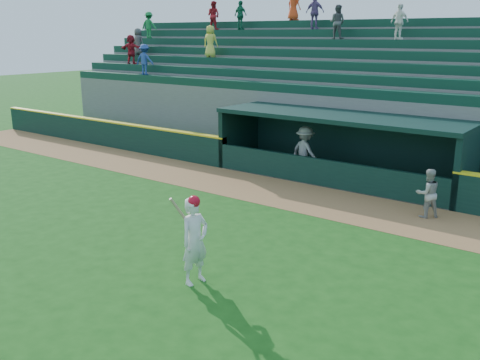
{
  "coord_description": "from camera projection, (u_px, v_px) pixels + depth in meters",
  "views": [
    {
      "loc": [
        8.77,
        -10.07,
        5.29
      ],
      "look_at": [
        0.0,
        1.6,
        1.3
      ],
      "focal_mm": 40.0,
      "sensor_mm": 36.0,
      "label": 1
    }
  ],
  "objects": [
    {
      "name": "dugout_player_inside",
      "position": [
        305.0,
        151.0,
        20.43
      ],
      "size": [
        1.38,
        1.01,
        1.92
      ],
      "primitive_type": "imported",
      "rotation": [
        0.0,
        0.0,
        2.88
      ],
      "color": "#A6A6A0",
      "rests_on": "ground"
    },
    {
      "name": "field_wall_left",
      "position": [
        101.0,
        133.0,
        26.24
      ],
      "size": [
        15.5,
        0.3,
        1.2
      ],
      "primitive_type": "cube",
      "color": "black",
      "rests_on": "ground"
    },
    {
      "name": "dugout",
      "position": [
        342.0,
        143.0,
        20.06
      ],
      "size": [
        9.4,
        2.8,
        2.46
      ],
      "color": "slate",
      "rests_on": "ground"
    },
    {
      "name": "ground",
      "position": [
        204.0,
        240.0,
        14.24
      ],
      "size": [
        120.0,
        120.0,
        0.0
      ],
      "primitive_type": "plane",
      "color": "#184D13",
      "rests_on": "ground"
    },
    {
      "name": "wall_stripe_left",
      "position": [
        100.0,
        120.0,
        26.07
      ],
      "size": [
        15.5,
        0.32,
        0.06
      ],
      "primitive_type": "cube",
      "color": "yellow",
      "rests_on": "field_wall_left"
    },
    {
      "name": "batter_at_plate",
      "position": [
        195.0,
        240.0,
        11.54
      ],
      "size": [
        0.57,
        0.85,
        2.02
      ],
      "color": "white",
      "rests_on": "ground"
    },
    {
      "name": "dugout_player_front",
      "position": [
        428.0,
        193.0,
        15.81
      ],
      "size": [
        0.91,
        0.9,
        1.48
      ],
      "primitive_type": "imported",
      "rotation": [
        0.0,
        0.0,
        3.9
      ],
      "color": "#A6A6A1",
      "rests_on": "ground"
    },
    {
      "name": "warning_track",
      "position": [
        299.0,
        196.0,
        18.02
      ],
      "size": [
        40.0,
        3.0,
        0.01
      ],
      "primitive_type": "cube",
      "color": "olive",
      "rests_on": "ground"
    },
    {
      "name": "stands",
      "position": [
        390.0,
        103.0,
        23.33
      ],
      "size": [
        34.5,
        6.32,
        7.59
      ],
      "color": "slate",
      "rests_on": "ground"
    }
  ]
}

